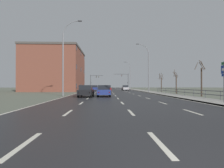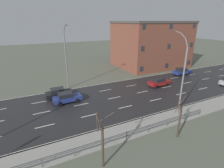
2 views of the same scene
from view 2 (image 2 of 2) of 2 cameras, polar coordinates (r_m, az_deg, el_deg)
name	(u,v)px [view 2 (image 2 of 2)]	position (r m, az deg, el deg)	size (l,w,h in m)	color
ground_plane	(197,81)	(39.63, 26.04, 0.87)	(160.00, 160.00, 0.12)	#5B6051
guardrail	(89,146)	(17.05, -7.64, -19.50)	(0.07, 29.69, 1.00)	#515459
street_lamp_midground	(182,75)	(23.92, 21.94, 2.77)	(2.74, 0.24, 10.33)	slate
street_lamp_left_bank	(66,59)	(31.12, -14.68, 7.88)	(2.80, 0.24, 11.00)	slate
car_distant	(182,71)	(42.41, 21.84, 3.86)	(1.92, 4.14, 1.57)	navy
car_far_left	(59,93)	(28.82, -16.95, -2.77)	(1.89, 4.13, 1.57)	black
car_near_right	(67,97)	(26.81, -14.50, -4.26)	(1.91, 4.14, 1.57)	navy
car_mid_centre	(159,82)	(33.61, 15.02, 0.66)	(1.97, 4.17, 1.57)	maroon
brick_building	(150,44)	(48.35, 12.42, 12.63)	(13.80, 17.41, 11.49)	brown
bare_tree_near	(102,143)	(14.69, -3.16, -18.63)	(1.32, 1.57, 5.02)	#423328
bare_tree_mid	(179,120)	(19.34, 21.10, -10.86)	(0.83, 1.09, 4.57)	#423328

